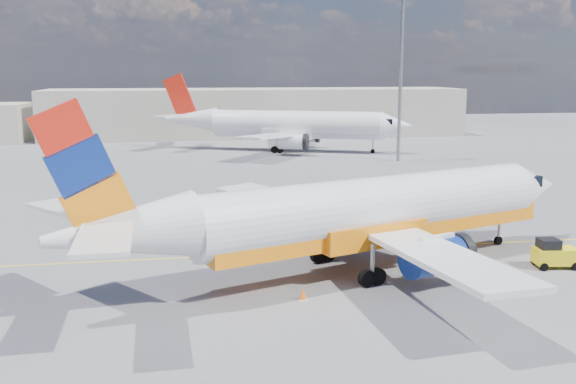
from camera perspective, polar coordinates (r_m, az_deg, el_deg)
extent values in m
plane|color=#5D5D62|center=(37.54, 3.26, -6.57)|extent=(240.00, 240.00, 0.00)
cube|color=yellow|center=(40.34, 2.32, -5.31)|extent=(70.00, 0.15, 0.01)
cube|color=beige|center=(110.92, -2.83, 7.09)|extent=(70.00, 14.00, 8.00)
cylinder|color=white|center=(36.56, 7.85, -1.30)|extent=(21.82, 10.71, 3.40)
cone|color=white|center=(45.52, 20.96, 0.47)|extent=(4.92, 4.56, 3.40)
cone|color=white|center=(30.15, -14.65, -3.48)|extent=(7.68, 5.43, 3.23)
cube|color=black|center=(44.37, 19.86, 1.01)|extent=(2.38, 2.74, 0.70)
cube|color=orange|center=(37.11, 8.41, -2.95)|extent=(21.62, 10.15, 1.20)
cube|color=white|center=(41.63, 0.32, -0.98)|extent=(9.36, 11.73, 0.80)
cube|color=white|center=(30.67, 13.53, -5.60)|extent=(4.43, 12.26, 0.80)
cylinder|color=navy|center=(40.81, 4.51, -2.62)|extent=(4.03, 3.01, 1.90)
cylinder|color=navy|center=(33.99, 13.06, -5.63)|extent=(4.03, 3.01, 1.90)
cylinder|color=black|center=(41.70, 6.33, -2.36)|extent=(1.19, 2.14, 2.10)
cylinder|color=black|center=(35.06, 14.99, -5.21)|extent=(1.19, 2.14, 2.10)
cube|color=orange|center=(29.23, -17.77, 2.01)|extent=(4.51, 1.89, 6.24)
cube|color=white|center=(32.73, -18.71, -1.41)|extent=(4.81, 5.29, 0.18)
cube|color=white|center=(26.63, -16.03, -3.99)|extent=(2.37, 5.07, 0.18)
cylinder|color=gray|center=(43.75, 18.25, -2.89)|extent=(0.23, 0.23, 2.10)
cylinder|color=black|center=(43.98, 18.17, -4.12)|extent=(0.61, 0.42, 0.56)
cylinder|color=black|center=(38.11, 3.12, -5.59)|extent=(0.98, 0.66, 0.90)
cylinder|color=black|center=(34.37, 7.48, -7.52)|extent=(0.98, 0.66, 0.90)
cylinder|color=white|center=(89.31, 0.74, 6.08)|extent=(23.08, 12.00, 3.62)
cone|color=white|center=(87.65, 9.68, 5.84)|extent=(5.29, 4.93, 3.62)
cone|color=white|center=(93.54, -8.62, 6.41)|extent=(8.19, 5.94, 3.43)
cube|color=black|center=(87.68, 8.71, 6.26)|extent=(2.58, 2.94, 0.74)
cube|color=white|center=(89.31, 1.07, 5.29)|extent=(22.84, 11.41, 1.28)
cube|color=white|center=(96.97, 0.68, 5.89)|extent=(5.08, 13.10, 0.85)
cube|color=white|center=(82.50, -1.38, 5.02)|extent=(10.21, 12.35, 0.85)
cylinder|color=white|center=(94.07, 1.63, 5.12)|extent=(4.30, 3.29, 2.02)
cylinder|color=white|center=(84.72, 0.45, 4.49)|extent=(4.30, 3.29, 2.02)
cylinder|color=black|center=(93.77, 2.66, 5.09)|extent=(1.32, 2.27, 2.23)
cylinder|color=black|center=(84.40, 1.58, 4.46)|extent=(1.32, 2.27, 2.23)
cube|color=red|center=(93.92, -9.60, 8.38)|extent=(4.76, 2.14, 6.64)
cube|color=white|center=(97.23, -8.81, 6.97)|extent=(2.68, 5.46, 0.19)
cube|color=white|center=(90.91, -10.34, 6.67)|extent=(5.20, 5.59, 0.19)
cylinder|color=gray|center=(88.09, 7.55, 4.29)|extent=(0.25, 0.25, 2.23)
cylinder|color=black|center=(88.21, 7.53, 3.63)|extent=(0.65, 0.46, 0.60)
cylinder|color=black|center=(92.56, -0.25, 4.17)|extent=(1.04, 0.73, 0.96)
cylinder|color=black|center=(87.62, -0.96, 3.79)|extent=(1.04, 0.73, 0.96)
cylinder|color=black|center=(40.39, 21.06, -5.70)|extent=(0.48, 0.23, 0.46)
cylinder|color=black|center=(39.28, 21.82, -6.21)|extent=(0.48, 0.23, 0.46)
cylinder|color=black|center=(41.17, 23.40, -5.57)|extent=(0.48, 0.23, 0.46)
cylinder|color=black|center=(40.07, 24.21, -6.06)|extent=(0.48, 0.23, 0.46)
cube|color=yellow|center=(40.09, 22.67, -5.25)|extent=(2.51, 1.54, 0.92)
cube|color=black|center=(39.71, 22.15, -4.27)|extent=(1.22, 1.22, 0.55)
cube|color=white|center=(32.20, 1.34, -9.51)|extent=(0.42, 0.42, 0.04)
cone|color=#FF620A|center=(32.10, 1.34, -9.02)|extent=(0.35, 0.35, 0.54)
cylinder|color=gray|center=(80.56, 9.97, 9.79)|extent=(0.44, 0.44, 19.95)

